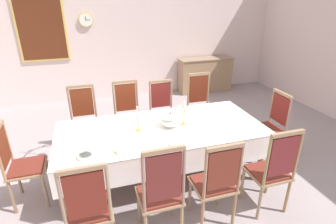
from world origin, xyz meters
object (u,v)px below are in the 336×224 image
at_px(bowl_far_left, 177,144).
at_px(candlestick_west, 138,121).
at_px(spoon_primary, 114,152).
at_px(chair_head_east, 271,124).
at_px(bowl_near_left, 123,151).
at_px(candlestick_east, 184,115).
at_px(mounted_clock, 86,20).
at_px(chair_north_d, 200,105).
at_px(bowl_near_right, 182,108).
at_px(chair_south_c, 216,182).
at_px(chair_head_west, 20,163).
at_px(soup_tureen, 170,120).
at_px(chair_south_d, 272,169).
at_px(bowl_far_right, 86,156).
at_px(chair_south_b, 161,192).
at_px(chair_north_a, 84,120).
at_px(dining_table, 162,132).
at_px(sideboard, 205,75).
at_px(chair_north_b, 128,114).
at_px(chair_north_c, 163,111).
at_px(framed_painting, 42,29).
at_px(chair_south_a, 89,208).
at_px(spoon_secondary, 189,108).

bearing_deg(bowl_far_left, candlestick_west, 125.73).
height_order(bowl_far_left, spoon_primary, bowl_far_left).
distance_m(chair_head_east, bowl_near_left, 2.41).
distance_m(candlestick_east, mounted_clock, 3.82).
relative_size(chair_head_east, bowl_near_left, 6.81).
relative_size(chair_north_d, bowl_near_right, 6.08).
distance_m(chair_south_c, chair_north_d, 2.15).
bearing_deg(bowl_near_left, chair_north_d, 42.58).
distance_m(chair_south_c, chair_head_west, 2.31).
bearing_deg(soup_tureen, chair_south_d, -48.58).
bearing_deg(bowl_far_right, spoon_primary, 1.12).
bearing_deg(candlestick_west, chair_south_b, -89.12).
height_order(chair_north_a, candlestick_west, same).
bearing_deg(mounted_clock, soup_tureen, -75.84).
relative_size(chair_south_c, soup_tureen, 4.25).
bearing_deg(chair_head_west, dining_table, 90.00).
distance_m(bowl_far_left, mounted_clock, 4.25).
height_order(chair_south_d, chair_head_east, chair_south_d).
bearing_deg(candlestick_east, sideboard, 60.81).
xyz_separation_m(soup_tureen, spoon_primary, (-0.81, -0.44, -0.10)).
xyz_separation_m(dining_table, bowl_far_left, (0.04, -0.50, 0.09)).
bearing_deg(bowl_far_left, sideboard, 60.88).
bearing_deg(candlestick_east, chair_north_b, 121.41).
height_order(chair_north_c, chair_south_d, chair_south_d).
relative_size(chair_north_a, framed_painting, 0.81).
distance_m(chair_south_a, framed_painting, 4.74).
distance_m(candlestick_west, framed_painting, 3.89).
bearing_deg(chair_head_east, soup_tureen, 90.00).
height_order(chair_head_east, candlestick_east, candlestick_east).
distance_m(soup_tureen, bowl_near_left, 0.85).
xyz_separation_m(chair_north_b, bowl_near_right, (0.78, -0.52, 0.22)).
relative_size(chair_head_east, spoon_secondary, 6.24).
distance_m(chair_north_b, mounted_clock, 2.87).
height_order(chair_north_c, mounted_clock, mounted_clock).
distance_m(chair_north_d, candlestick_west, 1.71).
bearing_deg(chair_south_d, bowl_far_left, 152.29).
bearing_deg(spoon_secondary, candlestick_west, -133.88).
bearing_deg(chair_south_a, chair_south_d, -0.01).
distance_m(dining_table, chair_head_west, 1.77).
distance_m(chair_north_d, mounted_clock, 3.34).
distance_m(soup_tureen, spoon_primary, 0.93).
relative_size(chair_north_a, spoon_secondary, 6.48).
bearing_deg(bowl_near_right, sideboard, 58.95).
bearing_deg(dining_table, chair_south_c, -72.89).
bearing_deg(chair_south_d, chair_head_west, 159.97).
bearing_deg(candlestick_west, framed_painting, 111.61).
bearing_deg(framed_painting, candlestick_east, -60.04).
xyz_separation_m(chair_north_b, mounted_clock, (-0.46, 2.51, 1.32)).
distance_m(dining_table, bowl_near_right, 0.70).
bearing_deg(chair_south_b, chair_north_d, 56.97).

